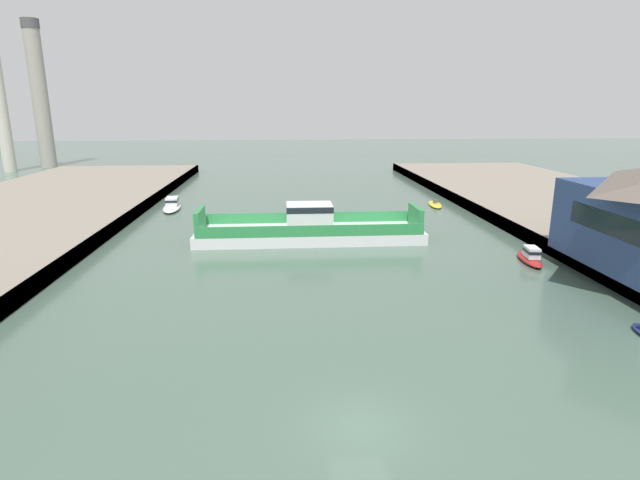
% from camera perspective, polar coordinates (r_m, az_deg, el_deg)
% --- Properties ---
extents(ground_plane, '(400.00, 400.00, 0.00)m').
position_cam_1_polar(ground_plane, '(22.54, 4.70, -20.39)').
color(ground_plane, '#4C6656').
extents(chain_ferry, '(22.80, 6.36, 3.70)m').
position_cam_1_polar(chain_ferry, '(50.83, -1.21, 1.24)').
color(chain_ferry, silver).
rests_on(chain_ferry, ground).
extents(moored_boat_near_left, '(2.36, 5.68, 0.85)m').
position_cam_1_polar(moored_boat_near_left, '(70.88, 12.93, 3.97)').
color(moored_boat_near_left, yellow).
rests_on(moored_boat_near_left, ground).
extents(moored_boat_near_right, '(2.06, 5.01, 1.46)m').
position_cam_1_polar(moored_boat_near_right, '(47.07, 22.76, -1.75)').
color(moored_boat_near_right, red).
rests_on(moored_boat_near_right, ground).
extents(moored_boat_mid_left, '(2.86, 7.69, 1.51)m').
position_cam_1_polar(moored_boat_mid_left, '(69.54, -16.44, 3.85)').
color(moored_boat_mid_left, white).
rests_on(moored_boat_mid_left, ground).
extents(smokestack_distant_a, '(3.67, 3.67, 31.53)m').
position_cam_1_polar(smokestack_distant_a, '(130.87, -29.28, 14.59)').
color(smokestack_distant_a, '#9E998E').
rests_on(smokestack_distant_a, ground).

